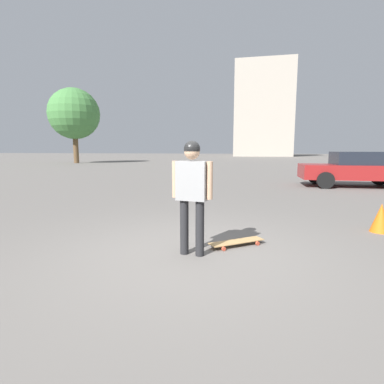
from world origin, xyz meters
name	(u,v)px	position (x,y,z in m)	size (l,w,h in m)	color
ground_plane	(192,255)	(0.00, 0.00, 0.00)	(220.00, 220.00, 0.00)	slate
person	(192,186)	(0.00, 0.00, 1.00)	(0.59, 0.25, 1.62)	#262628
skateboard	(237,242)	(-0.60, -0.54, 0.06)	(0.86, 0.73, 0.07)	tan
car_parked_near	(355,169)	(-4.74, -9.18, 0.73)	(4.20, 2.02, 1.41)	maroon
building_block_distant	(264,111)	(-1.82, -68.83, 10.35)	(12.76, 11.74, 20.71)	#B2A899
tree_distant	(74,114)	(19.03, -26.11, 5.38)	(5.52, 5.52, 8.16)	brown
traffic_cone	(381,218)	(-3.11, -1.91, 0.26)	(0.34, 0.34, 0.53)	orange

